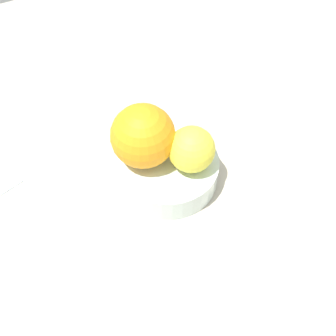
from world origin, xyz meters
TOP-DOWN VIEW (x-y plane):
  - ground_plane at (0.00, 0.00)cm, footprint 110.00×110.00cm
  - fruit_bowl at (0.00, 0.00)cm, footprint 13.95×13.95cm
  - orange_in_bowl_0 at (-2.52, 2.13)cm, footprint 8.50×8.50cm
  - orange_in_bowl_1 at (2.45, -1.85)cm, footprint 6.19×6.19cm

SIDE VIEW (x-z plane):
  - ground_plane at x=0.00cm, z-range -2.00..0.00cm
  - fruit_bowl at x=0.00cm, z-range -0.10..3.80cm
  - orange_in_bowl_1 at x=2.45cm, z-range 3.90..10.09cm
  - orange_in_bowl_0 at x=-2.52cm, z-range 3.90..12.40cm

